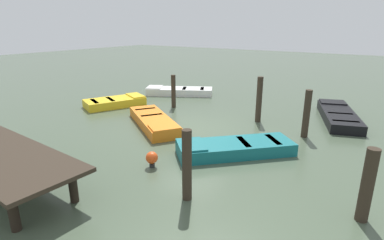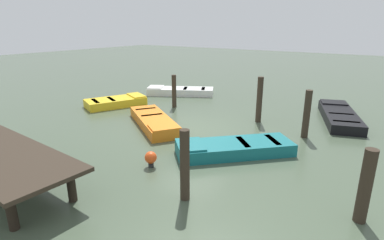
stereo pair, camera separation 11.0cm
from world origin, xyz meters
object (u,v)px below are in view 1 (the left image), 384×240
Objects in this scene: rowboat_white at (179,91)px; rowboat_orange at (154,121)px; rowboat_yellow at (115,102)px; mooring_piling_center at (259,100)px; mooring_piling_far_left at (187,165)px; mooring_piling_near_left at (367,186)px; rowboat_teal at (234,148)px; mooring_piling_near_right at (173,91)px; mooring_piling_mid_right at (307,114)px; rowboat_black at (338,115)px; marker_buoy at (152,158)px.

rowboat_orange is at bearing 87.47° from rowboat_white.
rowboat_yellow is 0.84× the size of rowboat_orange.
mooring_piling_center is (-6.03, 2.40, 0.76)m from rowboat_white.
rowboat_orange is 5.76m from mooring_piling_far_left.
mooring_piling_near_left is at bearing 114.63° from rowboat_white.
rowboat_orange is 4.55m from mooring_piling_center.
mooring_piling_far_left is at bearing -98.39° from rowboat_yellow.
mooring_piling_far_left is 1.06× the size of mooring_piling_near_left.
rowboat_yellow is 9.66m from mooring_piling_far_left.
rowboat_teal is 2.01× the size of mooring_piling_far_left.
rowboat_orange is at bearing -41.13° from mooring_piling_far_left.
mooring_piling_near_left is at bearing 16.80° from rowboat_orange.
mooring_piling_center is at bearing 75.77° from rowboat_orange.
rowboat_white is at bearing 8.46° from rowboat_yellow.
rowboat_teal is 6.38m from mooring_piling_near_right.
rowboat_yellow is 1.82× the size of mooring_piling_mid_right.
rowboat_black is 2.44× the size of mooring_piling_mid_right.
mooring_piling_far_left is (-7.02, 9.19, 0.66)m from rowboat_white.
mooring_piling_near_right is at bearing -36.20° from rowboat_yellow.
rowboat_black is 7.81m from mooring_piling_near_left.
mooring_piling_mid_right reaches higher than rowboat_black.
rowboat_white is 2.24× the size of mooring_piling_mid_right.
marker_buoy is (3.03, 5.13, -0.61)m from mooring_piling_mid_right.
rowboat_teal is at bearing 141.24° from rowboat_black.
rowboat_black is at bearing -162.40° from mooring_piling_near_right.
rowboat_black is at bearing -142.02° from mooring_piling_center.
mooring_piling_mid_right is (-9.33, -0.81, 0.68)m from rowboat_yellow.
mooring_piling_near_right is 6.73m from mooring_piling_mid_right.
mooring_piling_center is 1.11× the size of mooring_piling_far_left.
mooring_piling_mid_right reaches higher than mooring_piling_near_left.
rowboat_yellow and rowboat_black have the same top height.
rowboat_black is at bearing -102.26° from mooring_piling_mid_right.
mooring_piling_near_left is at bearing -158.56° from mooring_piling_far_left.
rowboat_white is 6.07m from rowboat_orange.
mooring_piling_near_right is (-1.52, 2.52, 0.61)m from rowboat_white.
mooring_piling_near_right is at bearing -30.11° from mooring_piling_near_left.
rowboat_orange and rowboat_black have the same top height.
rowboat_white is 0.92× the size of rowboat_black.
rowboat_black is at bearing -77.17° from mooring_piling_near_left.
rowboat_white is at bearing -52.62° from mooring_piling_far_left.
mooring_piling_far_left is at bearing 98.31° from mooring_piling_center.
rowboat_white is 2.42× the size of mooring_piling_near_left.
mooring_piling_far_left is 0.98× the size of mooring_piling_mid_right.
mooring_piling_far_left reaches higher than rowboat_yellow.
mooring_piling_mid_right is (-5.50, -2.21, 0.68)m from rowboat_orange.
mooring_piling_center is 6.05m from marker_buoy.
mooring_piling_near_left is 3.45× the size of marker_buoy.
mooring_piling_near_left is at bearing 173.78° from rowboat_black.
rowboat_white and rowboat_teal have the same top height.
rowboat_yellow is 1.67× the size of mooring_piling_center.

